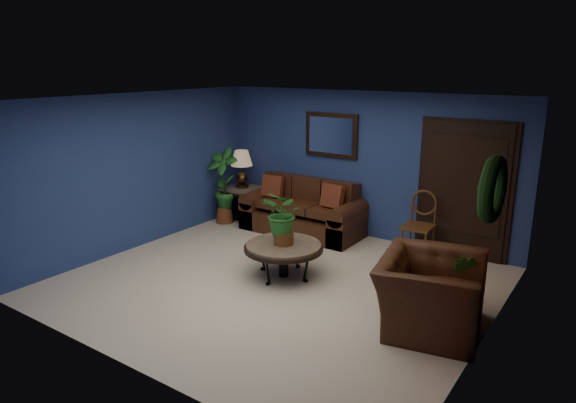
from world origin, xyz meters
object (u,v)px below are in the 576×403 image
Objects in this scene: table_lamp at (242,164)px; armchair at (430,293)px; sofa at (304,215)px; end_table at (242,195)px; side_chair at (420,220)px; coffee_table at (284,248)px.

armchair is (4.45, -2.06, -0.66)m from table_lamp.
armchair is (3.05, -2.09, 0.10)m from sofa.
sofa is 1.41m from end_table.
table_lamp is 0.54× the size of armchair.
side_chair is (2.12, 0.05, 0.27)m from sofa.
table_lamp is 4.95m from armchair.
side_chair is (1.28, 1.89, 0.16)m from coffee_table.
sofa is 3.10× the size of end_table.
table_lamp reaches higher than armchair.
sofa is at bearing 114.52° from coffee_table.
side_chair is at bearing 12.54° from armchair.
coffee_table is 0.88× the size of armchair.
armchair reaches higher than end_table.
table_lamp is (-1.40, -0.03, 0.76)m from sofa.
coffee_table is (0.84, -1.84, 0.11)m from sofa.
end_table is at bearing 141.04° from coffee_table.
sofa is at bearing 1.27° from table_lamp.
armchair is (4.45, -2.06, -0.07)m from end_table.
sofa reaches higher than coffee_table.
armchair is at bearing -34.42° from sofa.
coffee_table is 2.22m from armchair.
coffee_table is at bearing -65.48° from sofa.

